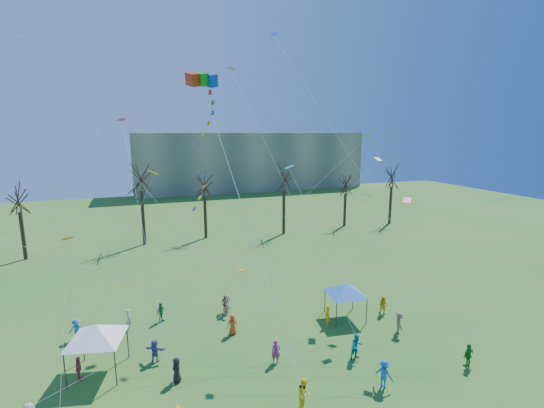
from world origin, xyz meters
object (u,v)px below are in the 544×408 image
object	(u,v)px
distant_building	(250,161)
big_box_kite	(208,153)
canopy_tent_blue	(346,289)
canopy_tent_white	(96,332)

from	to	relation	value
distant_building	big_box_kite	xyz separation A→B (m)	(-25.15, -76.01, 6.59)
big_box_kite	canopy_tent_blue	bearing A→B (deg)	16.56
big_box_kite	canopy_tent_white	distance (m)	13.48
distant_building	canopy_tent_white	world-z (taller)	distant_building
canopy_tent_white	canopy_tent_blue	distance (m)	18.71
distant_building	canopy_tent_blue	bearing A→B (deg)	-100.55
distant_building	canopy_tent_white	size ratio (longest dim) A/B	13.77
distant_building	big_box_kite	distance (m)	80.33
canopy_tent_white	canopy_tent_blue	xyz separation A→B (m)	(18.67, 1.08, -0.31)
big_box_kite	canopy_tent_blue	xyz separation A→B (m)	(11.63, 3.46, -11.56)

